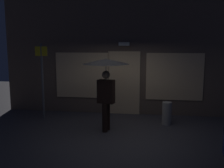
% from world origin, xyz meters
% --- Properties ---
extents(ground_plane, '(18.00, 18.00, 0.00)m').
position_xyz_m(ground_plane, '(0.00, 0.00, 0.00)').
color(ground_plane, '#423F44').
extents(building_facade, '(8.57, 0.48, 4.34)m').
position_xyz_m(building_facade, '(0.00, 2.34, 2.14)').
color(building_facade, brown).
rests_on(building_facade, ground).
extents(person_with_umbrella, '(1.30, 1.30, 2.05)m').
position_xyz_m(person_with_umbrella, '(-0.34, 0.30, 1.64)').
color(person_with_umbrella, black).
rests_on(person_with_umbrella, ground).
extents(street_sign_post, '(0.40, 0.07, 2.47)m').
position_xyz_m(street_sign_post, '(-2.56, 1.21, 1.40)').
color(street_sign_post, '#595B60').
rests_on(street_sign_post, ground).
extents(sidewalk_bollard, '(0.29, 0.29, 0.70)m').
position_xyz_m(sidewalk_bollard, '(1.41, 1.14, 0.35)').
color(sidewalk_bollard, '#9E998E').
rests_on(sidewalk_bollard, ground).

